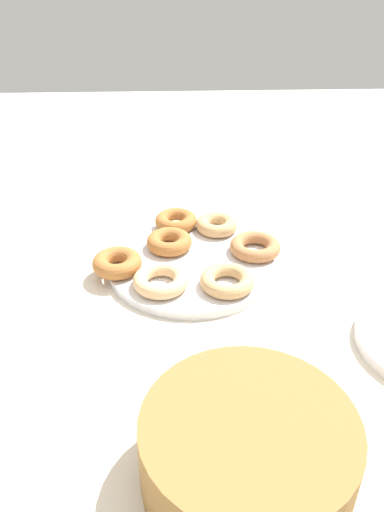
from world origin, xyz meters
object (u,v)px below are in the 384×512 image
donut_2 (227,281)px  donut_5 (169,242)px  donut_plate (191,265)px  donut_0 (117,263)px  donut_3 (161,280)px  donut_1 (255,247)px  donut_4 (217,225)px  basket (247,451)px  donut_6 (176,221)px

donut_2 → donut_5: bearing=-53.2°
donut_plate → donut_0: 0.13m
donut_0 → donut_3: bearing=145.1°
donut_1 → donut_3: same height
donut_2 → donut_4: (0.00, -0.19, 0.00)m
donut_1 → basket: bearing=80.5°
donut_plate → basket: (-0.04, 0.42, 0.04)m
donut_3 → basket: (-0.10, 0.34, 0.02)m
donut_plate → donut_0: donut_0 is taller
donut_0 → donut_2: bearing=162.7°
donut_6 → donut_plate: bearing=101.0°
donut_1 → donut_2: 0.12m
donut_5 → basket: bearing=99.9°
donut_1 → donut_2: same height
donut_0 → basket: basket is taller
donut_6 → donut_4: bearing=166.5°
donut_1 → donut_5: donut_5 is taller
donut_1 → donut_5: bearing=-8.0°
donut_0 → donut_4: donut_0 is taller
donut_plate → donut_6: size_ratio=3.58×
donut_5 → donut_6: donut_5 is taller
donut_plate → donut_4: donut_4 is taller
donut_6 → basket: (-0.07, 0.55, 0.02)m
donut_plate → donut_5: size_ratio=3.54×
donut_plate → donut_1: donut_1 is taller
donut_6 → donut_0: bearing=55.5°
donut_5 → donut_6: size_ratio=1.01×
donut_plate → donut_0: (0.13, 0.02, 0.02)m
basket → donut_6: bearing=-82.9°
donut_0 → donut_2: size_ratio=0.95×
donut_4 → basket: 0.53m
donut_3 → donut_6: size_ratio=1.11×
donut_2 → donut_1: bearing=-120.4°
donut_0 → donut_5: (-0.09, -0.07, -0.00)m
donut_plate → basket: 0.42m
donut_3 → basket: size_ratio=0.40×
donut_0 → donut_3: 0.09m
donut_5 → donut_4: bearing=-146.0°
donut_4 → donut_plate: bearing=63.7°
donut_4 → basket: bearing=88.8°
donut_2 → donut_5: size_ratio=1.07×
donut_5 → basket: size_ratio=0.36×
donut_0 → donut_5: donut_0 is taller
donut_plate → donut_6: (0.02, -0.13, 0.02)m
donut_plate → basket: bearing=95.8°
donut_2 → donut_4: donut_4 is taller
donut_3 → donut_4: size_ratio=1.14×
donut_1 → donut_6: 0.18m
donut_4 → basket: basket is taller
donut_0 → donut_1: (-0.24, -0.05, -0.00)m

